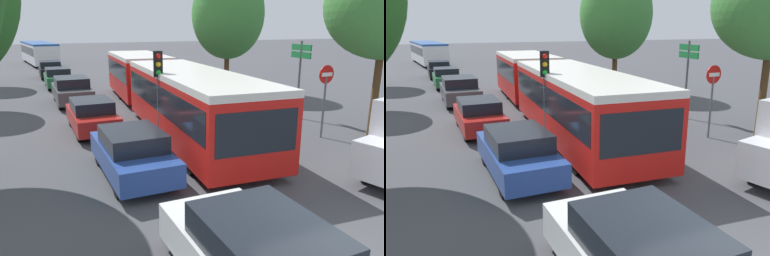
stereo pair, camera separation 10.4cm
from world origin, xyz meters
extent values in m
cube|color=red|center=(1.33, 8.93, 1.36)|extent=(3.63, 10.13, 2.14)
cube|color=black|center=(1.33, 8.93, 1.74)|extent=(3.61, 9.74, 0.94)
cube|color=silver|center=(1.33, 8.93, 2.53)|extent=(3.63, 10.13, 0.21)
cube|color=red|center=(2.26, 18.28, 1.36)|extent=(3.32, 7.02, 2.14)
cube|color=black|center=(2.26, 18.28, 1.74)|extent=(3.32, 6.75, 0.94)
cube|color=silver|center=(2.26, 18.28, 2.53)|extent=(3.32, 7.02, 0.21)
cylinder|color=black|center=(1.87, 14.39, 1.36)|extent=(2.06, 1.23, 1.97)
cube|color=black|center=(0.84, 4.04, 1.61)|extent=(2.34, 0.34, 1.15)
cylinder|color=black|center=(2.12, 5.66, 0.52)|extent=(0.42, 1.07, 1.04)
cylinder|color=black|center=(-0.10, 5.89, 0.52)|extent=(0.42, 1.07, 1.04)
cylinder|color=black|center=(2.75, 11.98, 0.52)|extent=(0.42, 1.07, 1.04)
cylinder|color=black|center=(0.53, 12.20, 0.52)|extent=(0.42, 1.07, 1.04)
cylinder|color=black|center=(3.37, 18.17, 0.52)|extent=(0.42, 1.07, 1.04)
cylinder|color=black|center=(1.15, 18.39, 0.52)|extent=(0.42, 1.07, 1.04)
cube|color=silver|center=(-1.64, 43.64, 1.27)|extent=(3.41, 11.64, 2.00)
cube|color=black|center=(-1.64, 43.64, 1.63)|extent=(3.39, 11.07, 0.84)
cube|color=#234C93|center=(-1.64, 43.64, 2.37)|extent=(3.41, 11.64, 0.20)
cylinder|color=black|center=(-2.99, 47.34, 0.50)|extent=(0.37, 1.02, 1.00)
cylinder|color=black|center=(-0.86, 47.50, 0.50)|extent=(0.37, 1.02, 1.00)
cylinder|color=black|center=(-2.44, 40.13, 0.50)|extent=(0.37, 1.02, 1.00)
cylinder|color=black|center=(-0.31, 40.29, 0.50)|extent=(0.37, 1.02, 1.00)
cube|color=black|center=(-1.50, 0.44, 1.20)|extent=(1.70, 2.25, 0.52)
cylinder|color=black|center=(-2.22, 1.91, 0.32)|extent=(0.24, 0.65, 0.64)
cylinder|color=black|center=(-0.72, 1.87, 0.32)|extent=(0.24, 0.65, 0.64)
cube|color=#284799|center=(-1.73, 6.49, 0.57)|extent=(1.80, 4.06, 0.65)
cube|color=black|center=(-1.74, 6.39, 1.15)|extent=(1.62, 2.14, 0.50)
cylinder|color=black|center=(-2.42, 7.79, 0.31)|extent=(0.23, 0.62, 0.61)
cylinder|color=black|center=(-0.99, 7.76, 0.31)|extent=(0.23, 0.62, 0.61)
cylinder|color=black|center=(-2.48, 5.22, 0.31)|extent=(0.23, 0.62, 0.61)
cylinder|color=black|center=(-1.05, 5.19, 0.31)|extent=(0.23, 0.62, 0.61)
cube|color=#B21E19|center=(-1.84, 11.84, 0.56)|extent=(1.75, 3.94, 0.63)
cube|color=black|center=(-1.84, 11.75, 1.11)|extent=(1.57, 2.08, 0.48)
cylinder|color=black|center=(-2.50, 13.11, 0.30)|extent=(0.22, 0.60, 0.59)
cylinder|color=black|center=(-1.11, 13.07, 0.30)|extent=(0.22, 0.60, 0.59)
cylinder|color=black|center=(-2.56, 10.61, 0.30)|extent=(0.22, 0.60, 0.59)
cylinder|color=black|center=(-1.18, 10.58, 0.30)|extent=(0.22, 0.60, 0.59)
cube|color=#47474C|center=(-1.72, 18.17, 0.62)|extent=(1.95, 4.39, 0.70)
cube|color=black|center=(-1.72, 18.06, 1.24)|extent=(1.75, 2.32, 0.54)
cylinder|color=black|center=(-2.46, 19.58, 0.33)|extent=(0.24, 0.67, 0.66)
cylinder|color=black|center=(-0.91, 19.54, 0.33)|extent=(0.24, 0.67, 0.66)
cylinder|color=black|center=(-2.52, 16.79, 0.33)|extent=(0.24, 0.67, 0.66)
cylinder|color=black|center=(-0.98, 16.76, 0.33)|extent=(0.24, 0.67, 0.66)
cube|color=#236638|center=(-1.73, 24.67, 0.57)|extent=(1.80, 4.05, 0.65)
cube|color=black|center=(-1.73, 24.58, 1.15)|extent=(1.62, 2.14, 0.50)
cylinder|color=black|center=(-2.41, 25.97, 0.31)|extent=(0.22, 0.62, 0.61)
cylinder|color=black|center=(-0.99, 25.94, 0.31)|extent=(0.22, 0.62, 0.61)
cylinder|color=black|center=(-2.48, 23.40, 0.31)|extent=(0.22, 0.62, 0.61)
cylinder|color=black|center=(-1.05, 23.37, 0.31)|extent=(0.22, 0.62, 0.61)
cube|color=black|center=(-1.70, 30.50, 0.58)|extent=(1.82, 4.10, 0.66)
cube|color=black|center=(-1.71, 30.40, 1.16)|extent=(1.63, 2.16, 0.50)
cylinder|color=black|center=(-2.40, 31.81, 0.31)|extent=(0.23, 0.62, 0.62)
cylinder|color=black|center=(-0.95, 31.78, 0.31)|extent=(0.23, 0.62, 0.62)
cylinder|color=black|center=(-2.46, 29.21, 0.31)|extent=(0.23, 0.62, 0.62)
cylinder|color=black|center=(-1.01, 29.18, 0.31)|extent=(0.23, 0.62, 0.62)
cylinder|color=black|center=(4.07, 3.19, 0.36)|extent=(0.75, 0.38, 0.72)
cylinder|color=#56595E|center=(0.03, 8.91, 1.70)|extent=(0.12, 0.12, 3.40)
cube|color=black|center=(0.03, 8.91, 2.95)|extent=(0.38, 0.32, 0.90)
sphere|color=red|center=(-0.02, 8.77, 3.23)|extent=(0.18, 0.18, 0.18)
sphere|color=#EAAD14|center=(-0.02, 8.77, 2.95)|extent=(0.18, 0.18, 0.18)
sphere|color=green|center=(-0.02, 8.77, 2.67)|extent=(0.18, 0.18, 0.18)
cylinder|color=#56595E|center=(6.09, 7.08, 1.20)|extent=(0.08, 0.08, 2.40)
cylinder|color=red|center=(6.09, 7.08, 2.47)|extent=(0.70, 0.03, 0.70)
cube|color=white|center=(6.09, 7.06, 2.47)|extent=(0.50, 0.04, 0.14)
cylinder|color=#56595E|center=(7.39, 10.02, 1.80)|extent=(0.10, 0.10, 3.60)
cube|color=#197A38|center=(7.39, 10.02, 3.30)|extent=(0.17, 1.40, 0.28)
cube|color=#197A38|center=(7.39, 10.02, 2.96)|extent=(0.17, 1.40, 0.28)
cylinder|color=#51381E|center=(7.96, 6.35, 1.75)|extent=(0.28, 0.28, 3.49)
cylinder|color=#51381E|center=(8.18, 17.95, 1.43)|extent=(0.33, 0.33, 2.87)
ellipsoid|color=#3D7F38|center=(8.18, 17.95, 4.99)|extent=(4.63, 4.63, 5.67)
ellipsoid|color=#286623|center=(7.75, 17.75, 4.14)|extent=(2.78, 2.78, 3.12)
camera|label=1|loc=(-4.57, -3.49, 4.21)|focal=35.00mm
camera|label=2|loc=(-4.48, -3.53, 4.21)|focal=35.00mm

